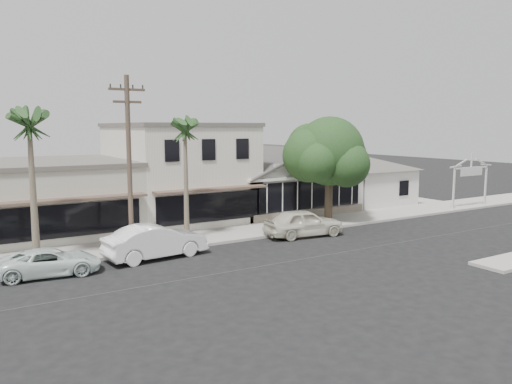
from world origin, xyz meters
TOP-DOWN VIEW (x-y plane):
  - ground at (0.00, 0.00)m, footprint 140.00×140.00m
  - sidewalk_north at (-8.00, 6.75)m, footprint 90.00×3.50m
  - corner_shop at (5.00, 12.47)m, footprint 10.40×8.60m
  - side_cottage at (13.20, 11.50)m, footprint 6.00×6.00m
  - arch_sign at (18.40, 5.30)m, footprint 4.12×0.12m
  - row_building_near at (-3.00, 13.50)m, footprint 8.00×10.00m
  - row_building_midnear at (-12.00, 13.50)m, footprint 10.00×10.00m
  - utility_pole at (-9.00, 5.20)m, footprint 1.80×0.24m
  - car_0 at (1.12, 4.18)m, footprint 5.02×2.54m
  - car_1 at (-8.14, 4.04)m, footprint 5.27×2.30m
  - car_2 at (-13.14, 3.68)m, footprint 4.49×2.47m
  - shade_tree at (4.96, 6.79)m, footprint 6.48×5.85m
  - palm_east at (-5.57, 6.13)m, footprint 2.19×2.19m
  - palm_mid at (-13.42, 5.64)m, footprint 3.08×3.08m

SIDE VIEW (x-z plane):
  - ground at x=0.00m, z-range 0.00..0.00m
  - sidewalk_north at x=-8.00m, z-range 0.00..0.15m
  - car_2 at x=-13.14m, z-range 0.00..1.19m
  - car_0 at x=1.12m, z-range 0.00..1.64m
  - car_1 at x=-8.14m, z-range 0.00..1.68m
  - side_cottage at x=13.20m, z-range 0.00..3.00m
  - row_building_midnear at x=-12.00m, z-range 0.00..4.20m
  - corner_shop at x=5.00m, z-range 0.07..5.17m
  - arch_sign at x=18.40m, z-range 1.18..5.13m
  - row_building_near at x=-3.00m, z-range 0.00..6.50m
  - shade_tree at x=4.96m, z-range 1.14..8.32m
  - utility_pole at x=-9.00m, z-range 0.29..9.29m
  - palm_east at x=-5.57m, z-range 2.64..9.97m
  - palm_mid at x=-13.42m, z-range 2.75..10.51m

